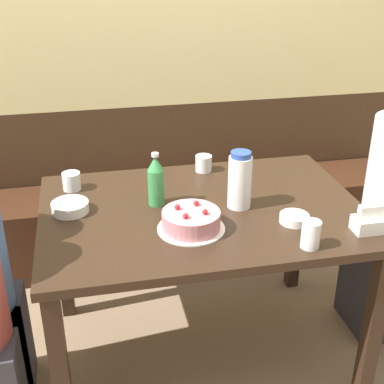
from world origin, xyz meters
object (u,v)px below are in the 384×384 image
bowl_soup_white (294,218)px  glass_tumbler_short (204,163)px  water_pitcher (240,180)px  glass_water_tall (72,181)px  glass_shot_small (311,234)px  bowl_rice_small (70,207)px  bench_seat (169,222)px  soju_bottle (156,180)px  napkin_holder (369,222)px  birthday_cake (191,221)px

bowl_soup_white → glass_tumbler_short: glass_tumbler_short is taller
water_pitcher → glass_water_tall: size_ratio=3.02×
glass_shot_small → bowl_rice_small: bearing=151.7°
bowl_soup_white → bowl_rice_small: size_ratio=0.77×
bench_seat → glass_water_tall: size_ratio=34.93×
soju_bottle → napkin_holder: soju_bottle is taller
soju_bottle → glass_tumbler_short: soju_bottle is taller
soju_bottle → glass_shot_small: size_ratio=2.20×
napkin_holder → glass_shot_small: bearing=-166.7°
bowl_rice_small → glass_tumbler_short: size_ratio=1.92×
birthday_cake → bowl_rice_small: (-0.43, 0.23, -0.02)m
bowl_rice_small → water_pitcher: bearing=-7.8°
birthday_cake → napkin_holder: napkin_holder is taller
soju_bottle → napkin_holder: size_ratio=2.01×
glass_shot_small → glass_tumbler_short: bearing=106.4°
glass_tumbler_short → glass_shot_small: size_ratio=0.75×
birthday_cake → glass_water_tall: size_ratio=3.26×
bench_seat → glass_shot_small: (0.30, -1.19, 0.57)m
glass_tumbler_short → glass_shot_small: (0.21, -0.72, 0.01)m
water_pitcher → soju_bottle: (-0.32, 0.09, -0.01)m
bowl_rice_small → bench_seat: bearing=55.8°
glass_tumbler_short → glass_shot_small: glass_shot_small is taller
bowl_rice_small → glass_shot_small: size_ratio=1.45×
bench_seat → bowl_rice_small: bowl_rice_small is taller
soju_bottle → bowl_rice_small: bearing=179.3°
bench_seat → water_pitcher: size_ratio=11.55×
soju_bottle → bowl_rice_small: (-0.34, 0.00, -0.08)m
bench_seat → soju_bottle: (-0.17, -0.76, 0.62)m
birthday_cake → soju_bottle: size_ratio=1.14×
soju_bottle → bowl_soup_white: size_ratio=1.99×
glass_water_tall → birthday_cake: bearing=-45.9°
birthday_cake → soju_bottle: 0.26m
bench_seat → glass_tumbler_short: bearing=-79.4°
soju_bottle → bench_seat: bearing=77.2°
glass_water_tall → soju_bottle: bearing=-32.4°
bowl_rice_small → glass_tumbler_short: 0.66m
soju_bottle → bowl_rice_small: 0.35m
bowl_rice_small → soju_bottle: bearing=-0.7°
bench_seat → water_pitcher: (0.15, -0.84, 0.63)m
bench_seat → birthday_cake: bearing=-94.5°
water_pitcher → glass_water_tall: 0.72m
birthday_cake → glass_shot_small: 0.43m
napkin_holder → bowl_rice_small: bearing=160.5°
bowl_soup_white → glass_water_tall: glass_water_tall is taller
birthday_cake → glass_shot_small: bearing=-28.5°
glass_tumbler_short → bowl_rice_small: bearing=-154.8°
napkin_holder → soju_bottle: bearing=152.7°
birthday_cake → bowl_rice_small: birthday_cake is taller
napkin_holder → bowl_soup_white: napkin_holder is taller
napkin_holder → glass_shot_small: size_ratio=1.09×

